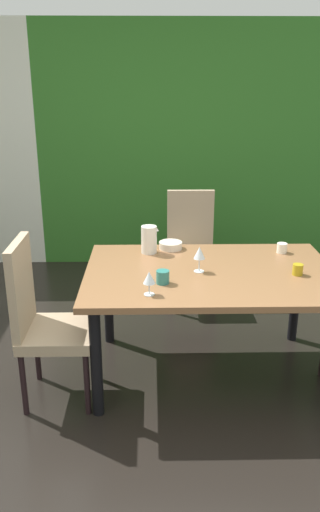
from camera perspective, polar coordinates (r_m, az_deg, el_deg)
name	(u,v)px	position (r m, az deg, el deg)	size (l,w,h in m)	color
ground_plane	(126,413)	(3.24, -3.93, -17.46)	(5.47, 5.56, 0.02)	black
garden_window_panel	(217,148)	(5.40, 6.50, 12.20)	(3.75, 0.10, 2.50)	#306E25
dining_table	(210,282)	(3.30, 5.78, -3.02)	(1.63, 1.10, 0.76)	brown
chair_head_far	(191,243)	(4.48, 3.56, 1.49)	(0.44, 0.45, 1.00)	tan
chair_left_near	(42,317)	(3.16, -13.31, -6.78)	(0.44, 0.44, 1.05)	tan
wine_glass_front	(149,278)	(2.86, -1.25, -2.57)	(0.07, 0.07, 0.14)	silver
wine_glass_near_window	(199,254)	(3.20, 4.53, 0.28)	(0.07, 0.07, 0.17)	silver
serving_bowl_right	(171,245)	(3.66, 1.22, 1.23)	(0.17, 0.17, 0.05)	beige
cup_west	(163,277)	(3.04, 0.32, -2.42)	(0.08, 0.08, 0.08)	#2E756E
cup_north	(282,248)	(3.68, 13.76, 0.89)	(0.07, 0.07, 0.07)	white
cup_rear	(298,270)	(3.29, 15.47, -1.50)	(0.07, 0.07, 0.07)	#AF9319
pitcher_near_shelf	(149,239)	(3.55, -1.25, 1.92)	(0.13, 0.11, 0.20)	white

